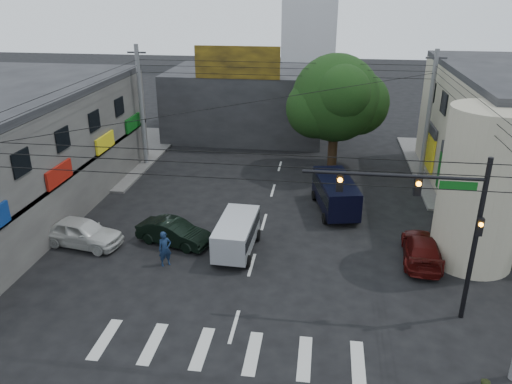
% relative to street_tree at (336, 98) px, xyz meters
% --- Properties ---
extents(ground, '(160.00, 160.00, 0.00)m').
position_rel_street_tree_xyz_m(ground, '(-4.00, -17.00, -5.47)').
color(ground, black).
rests_on(ground, ground).
extents(sidewalk_far_left, '(16.00, 16.00, 0.15)m').
position_rel_street_tree_xyz_m(sidewalk_far_left, '(-22.00, 1.00, -5.40)').
color(sidewalk_far_left, '#514F4C').
rests_on(sidewalk_far_left, ground).
extents(corner_column, '(4.00, 4.00, 8.00)m').
position_rel_street_tree_xyz_m(corner_column, '(7.00, -13.00, -1.47)').
color(corner_column, '#A19980').
rests_on(corner_column, ground).
extents(building_far, '(14.00, 10.00, 6.00)m').
position_rel_street_tree_xyz_m(building_far, '(-8.00, 9.00, -2.47)').
color(building_far, '#232326').
rests_on(building_far, ground).
extents(billboard, '(7.00, 0.30, 2.60)m').
position_rel_street_tree_xyz_m(billboard, '(-8.00, 4.10, 1.83)').
color(billboard, olive).
rests_on(billboard, building_far).
extents(street_tree, '(6.40, 6.40, 8.70)m').
position_rel_street_tree_xyz_m(street_tree, '(0.00, 0.00, 0.00)').
color(street_tree, black).
rests_on(street_tree, ground).
extents(traffic_gantry, '(7.10, 0.35, 7.20)m').
position_rel_street_tree_xyz_m(traffic_gantry, '(3.82, -18.00, -0.64)').
color(traffic_gantry, black).
rests_on(traffic_gantry, ground).
extents(utility_pole_far_left, '(0.32, 0.32, 9.20)m').
position_rel_street_tree_xyz_m(utility_pole_far_left, '(-14.50, -1.00, -0.87)').
color(utility_pole_far_left, '#59595B').
rests_on(utility_pole_far_left, ground).
extents(utility_pole_far_right, '(0.32, 0.32, 9.20)m').
position_rel_street_tree_xyz_m(utility_pole_far_right, '(6.50, -1.00, -0.87)').
color(utility_pole_far_right, '#59595B').
rests_on(utility_pole_far_right, ground).
extents(dark_sedan, '(3.71, 4.92, 1.36)m').
position_rel_street_tree_xyz_m(dark_sedan, '(-8.55, -13.35, -4.79)').
color(dark_sedan, black).
rests_on(dark_sedan, ground).
extents(white_compact, '(3.29, 5.10, 1.54)m').
position_rel_street_tree_xyz_m(white_compact, '(-13.44, -14.18, -4.71)').
color(white_compact, silver).
rests_on(white_compact, ground).
extents(maroon_sedan, '(2.69, 4.96, 1.35)m').
position_rel_street_tree_xyz_m(maroon_sedan, '(4.56, -13.32, -4.80)').
color(maroon_sedan, '#410B09').
rests_on(maroon_sedan, ground).
extents(silver_minivan, '(4.36, 2.07, 1.82)m').
position_rel_street_tree_xyz_m(silver_minivan, '(-5.00, -13.75, -4.56)').
color(silver_minivan, '#ADAFB5').
rests_on(silver_minivan, ground).
extents(navy_van, '(6.00, 4.11, 2.08)m').
position_rel_street_tree_xyz_m(navy_van, '(0.19, -7.76, -4.44)').
color(navy_van, black).
rests_on(navy_van, ground).
extents(traffic_officer, '(1.10, 1.09, 1.85)m').
position_rel_street_tree_xyz_m(traffic_officer, '(-8.31, -15.60, -4.55)').
color(traffic_officer, '#122240').
rests_on(traffic_officer, ground).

